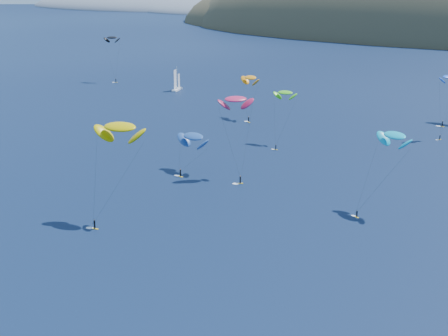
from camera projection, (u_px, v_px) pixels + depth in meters
name	position (u px, v px, depth m)	size (l,w,h in m)	color
headland	(166.00, 10.00, 906.50)	(460.00, 250.00, 60.00)	slate
sailboat	(177.00, 89.00, 288.67)	(9.21, 7.88, 11.16)	white
kitesurfer_1	(250.00, 78.00, 231.57)	(10.22, 11.52, 17.88)	yellow
kitesurfer_2	(120.00, 127.00, 134.52)	(12.14, 11.83, 24.48)	yellow
kitesurfer_3	(285.00, 93.00, 197.83)	(7.61, 11.63, 18.44)	yellow
kitesurfer_5	(395.00, 135.00, 140.07)	(11.08, 12.14, 20.68)	yellow
kitesurfer_9	(236.00, 99.00, 163.59)	(9.75, 10.62, 23.77)	yellow
kitesurfer_10	(193.00, 136.00, 171.32)	(11.76, 10.78, 12.91)	yellow
kitesurfer_12	(112.00, 38.00, 306.15)	(8.69, 5.78, 23.87)	yellow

